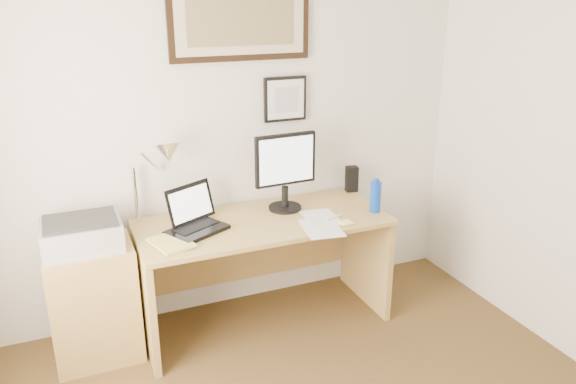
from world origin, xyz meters
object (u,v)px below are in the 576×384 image
laptop (195,220)px  printer (82,234)px  book (156,248)px  water_bottle (375,197)px  side_cabinet (94,303)px  lcd_monitor (285,168)px  desk (259,248)px

laptop → printer: bearing=177.6°
book → printer: printer is taller
water_bottle → book: (-1.45, -0.02, -0.09)m
side_cabinet → laptop: bearing=-1.9°
printer → water_bottle: bearing=-6.4°
water_bottle → book: water_bottle is taller
printer → lcd_monitor: bearing=2.6°
water_bottle → lcd_monitor: bearing=153.6°
lcd_monitor → water_bottle: bearing=-26.4°
side_cabinet → book: (0.36, -0.22, 0.40)m
laptop → printer: laptop is taller
laptop → water_bottle: bearing=-8.7°
water_bottle → book: bearing=-179.0°
book → side_cabinet: bearing=147.8°
lcd_monitor → printer: 1.32m
desk → printer: bearing=-178.5°
laptop → lcd_monitor: 0.69m
book → laptop: (0.28, 0.20, 0.05)m
water_bottle → desk: water_bottle is taller
laptop → printer: size_ratio=0.98×
side_cabinet → water_bottle: water_bottle is taller
side_cabinet → lcd_monitor: bearing=2.9°
desk → printer: (-1.09, -0.03, 0.30)m
laptop → printer: 0.66m
desk → printer: size_ratio=3.64×
book → lcd_monitor: (0.92, 0.29, 0.28)m
desk → book: bearing=-160.0°
lcd_monitor → laptop: bearing=-172.3°
desk → lcd_monitor: lcd_monitor is taller
side_cabinet → book: book is taller
book → laptop: size_ratio=0.63×
desk → laptop: bearing=-172.7°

